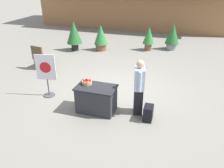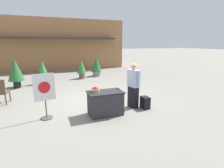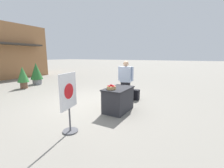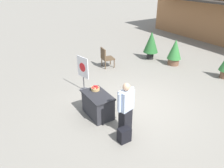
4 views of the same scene
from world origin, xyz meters
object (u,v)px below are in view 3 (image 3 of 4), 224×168
backpack (135,95)px  display_table (118,99)px  poster_board (69,100)px  potted_plant_far_right (23,76)px  potted_plant_near_right (36,73)px  person_visitor (126,81)px  apple_basket (111,87)px

backpack → display_table: bearing=179.8°
display_table → backpack: size_ratio=2.65×
poster_board → potted_plant_far_right: size_ratio=1.16×
display_table → potted_plant_far_right: bearing=85.3°
potted_plant_near_right → poster_board: bearing=-118.7°
backpack → poster_board: poster_board is taller
person_visitor → poster_board: size_ratio=1.13×
backpack → potted_plant_far_right: (-0.99, 6.12, 0.49)m
backpack → potted_plant_far_right: bearing=99.1°
person_visitor → backpack: (0.34, -0.27, -0.59)m
backpack → potted_plant_far_right: size_ratio=0.35×
potted_plant_far_right → display_table: bearing=-94.7°
apple_basket → backpack: bearing=-2.9°
apple_basket → backpack: size_ratio=0.66×
display_table → poster_board: 1.87m
backpack → potted_plant_near_right: (0.16, 6.63, 0.53)m
display_table → person_visitor: size_ratio=0.71×
apple_basket → potted_plant_near_right: potted_plant_near_right is taller
apple_basket → backpack: apple_basket is taller
person_visitor → poster_board: (-2.94, 0.09, -0.02)m
person_visitor → potted_plant_far_right: (-0.65, 5.85, -0.10)m
potted_plant_far_right → person_visitor: bearing=-83.7°
backpack → potted_plant_near_right: 6.66m
potted_plant_near_right → apple_basket: bearing=-106.6°
poster_board → potted_plant_near_right: (3.44, 6.27, -0.04)m
backpack → person_visitor: bearing=141.3°
apple_basket → person_visitor: size_ratio=0.18×
display_table → poster_board: size_ratio=0.80×
backpack → poster_board: 3.34m
potted_plant_far_right → potted_plant_near_right: bearing=23.9°
apple_basket → poster_board: 1.51m
person_visitor → potted_plant_near_right: person_visitor is taller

